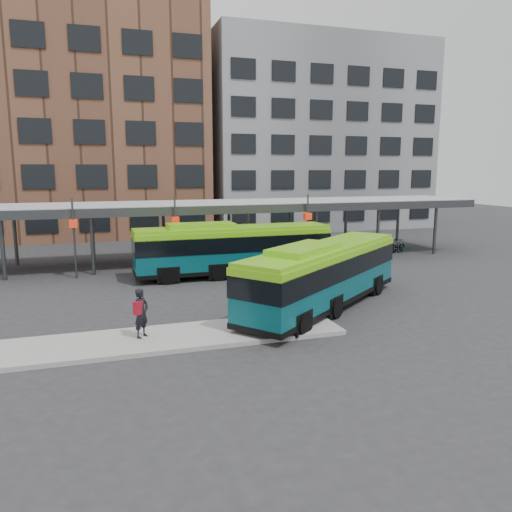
{
  "coord_description": "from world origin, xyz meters",
  "views": [
    {
      "loc": [
        -7.71,
        -21.42,
        6.51
      ],
      "look_at": [
        0.49,
        4.04,
        1.8
      ],
      "focal_mm": 35.0,
      "sensor_mm": 36.0,
      "label": 1
    }
  ],
  "objects": [
    {
      "name": "building_brick",
      "position": [
        -10.0,
        32.0,
        11.0
      ],
      "size": [
        26.0,
        14.0,
        22.0
      ],
      "primitive_type": "cube",
      "color": "brown",
      "rests_on": "ground"
    },
    {
      "name": "boarding_island",
      "position": [
        -5.5,
        -3.0,
        0.09
      ],
      "size": [
        14.0,
        3.0,
        0.18
      ],
      "primitive_type": "cube",
      "color": "gray",
      "rests_on": "ground"
    },
    {
      "name": "ground",
      "position": [
        0.0,
        0.0,
        0.0
      ],
      "size": [
        120.0,
        120.0,
        0.0
      ],
      "primitive_type": "plane",
      "color": "#28282B",
      "rests_on": "ground"
    },
    {
      "name": "pedestrian",
      "position": [
        -6.28,
        -2.82,
        1.14
      ],
      "size": [
        0.8,
        0.81,
        1.89
      ],
      "rotation": [
        0.0,
        0.0,
        0.81
      ],
      "color": "black",
      "rests_on": "boarding_island"
    },
    {
      "name": "canopy",
      "position": [
        -0.06,
        12.87,
        3.91
      ],
      "size": [
        40.0,
        6.53,
        4.8
      ],
      "color": "#999B9E",
      "rests_on": "ground"
    },
    {
      "name": "bus_rear",
      "position": [
        0.14,
        7.66,
        1.71
      ],
      "size": [
        11.96,
        2.77,
        3.29
      ],
      "rotation": [
        0.0,
        0.0,
        0.01
      ],
      "color": "#074951",
      "rests_on": "ground"
    },
    {
      "name": "bus_front",
      "position": [
        2.27,
        -0.73,
        1.68
      ],
      "size": [
        10.75,
        9.15,
        3.23
      ],
      "rotation": [
        0.0,
        0.0,
        0.66
      ],
      "color": "#074951",
      "rests_on": "ground"
    },
    {
      "name": "bike_rack",
      "position": [
        12.94,
        12.06,
        0.48
      ],
      "size": [
        5.57,
        1.66,
        1.07
      ],
      "color": "slate",
      "rests_on": "ground"
    },
    {
      "name": "building_grey",
      "position": [
        16.0,
        32.0,
        10.0
      ],
      "size": [
        24.0,
        14.0,
        20.0
      ],
      "primitive_type": "cube",
      "color": "slate",
      "rests_on": "ground"
    }
  ]
}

